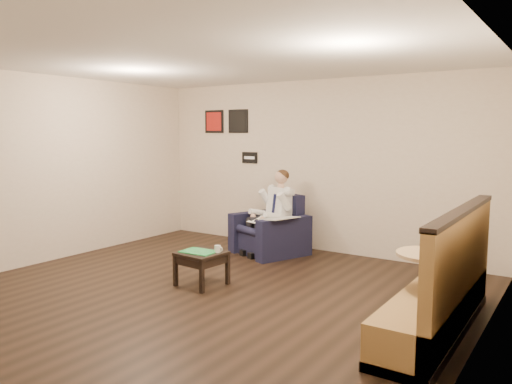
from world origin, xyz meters
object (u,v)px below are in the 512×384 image
Objects in this scene: coffee_mug at (218,249)px; banquette at (436,271)px; green_folder at (199,252)px; smartphone at (213,250)px; armchair at (269,225)px; cafe_table at (428,292)px; side_table at (202,269)px; seated_man at (263,215)px.

banquette is at bearing -0.00° from coffee_mug.
green_folder reaches higher than smartphone.
armchair reaches higher than cafe_table.
side_table is (0.18, -1.91, -0.26)m from armchair.
green_folder is (-0.03, -0.02, 0.22)m from side_table.
banquette reaches higher than side_table.
green_folder is at bearing -151.14° from coffee_mug.
cafe_table is at bearing -0.59° from coffee_mug.
coffee_mug is at bearing 28.86° from green_folder.
green_folder is 2.90m from banquette.
seated_man is 0.54× the size of banquette.
green_folder is 2.84m from cafe_table.
seated_man is at bearing 97.20° from side_table.
armchair is at bearing 101.37° from coffee_mug.
coffee_mug is (0.41, -1.69, -0.17)m from seated_man.
armchair is at bearing 112.68° from smartphone.
side_table is at bearing 28.86° from green_folder.
coffee_mug is at bearing 28.86° from side_table.
coffee_mug is 2.63m from cafe_table.
armchair is 1.78m from smartphone.
seated_man is at bearing 96.19° from green_folder.
side_table is at bearing -151.14° from coffee_mug.
cafe_table is (2.99, -1.84, -0.08)m from armchair.
cafe_table is at bearing -8.23° from seated_man.
seated_man is 9.63× the size of smartphone.
armchair is at bearing 148.46° from cafe_table.
smartphone is 0.06× the size of banquette.
armchair is 0.41× the size of banquette.
banquette is at bearing -7.40° from seated_man.
banquette is at bearing 25.86° from cafe_table.
seated_man is 1.68m from smartphone.
banquette is at bearing -9.37° from armchair.
smartphone is (0.29, -1.65, -0.21)m from seated_man.
side_table is at bearing -178.00° from banquette.
banquette is (3.05, -1.81, 0.14)m from armchair.
seated_man is at bearing -90.00° from armchair.
side_table is 0.67× the size of cafe_table.
side_table is at bearing -178.51° from cafe_table.
green_folder is at bearing -64.18° from armchair.
armchair is at bearing 95.44° from side_table.
armchair is at bearing 149.31° from banquette.
banquette is 3.03× the size of cafe_table.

